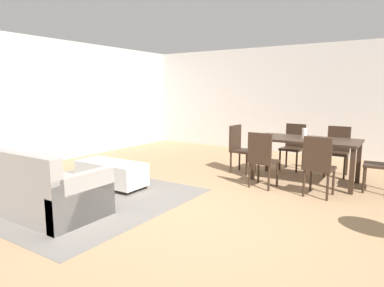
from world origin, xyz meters
name	(u,v)px	position (x,y,z in m)	size (l,w,h in m)	color
ground_plane	(202,213)	(0.00, 0.00, 0.00)	(10.80, 10.80, 0.00)	#9E7A56
wall_back	(307,100)	(0.00, 5.00, 1.35)	(9.00, 0.12, 2.70)	beige
wall_left	(31,102)	(-4.50, 0.50, 1.35)	(0.12, 11.00, 2.70)	beige
area_rug	(79,196)	(-1.91, -0.44, 0.00)	(3.00, 2.80, 0.01)	slate
couch	(33,189)	(-1.93, -1.14, 0.29)	(2.02, 0.90, 0.86)	gray
ottoman_table	(111,173)	(-1.88, 0.20, 0.24)	(1.20, 0.52, 0.42)	silver
dining_table	(306,144)	(0.70, 2.31, 0.67)	(1.74, 0.88, 0.76)	#332319
dining_chair_near_left	(262,157)	(0.22, 1.49, 0.52)	(0.42, 0.42, 0.92)	#332319
dining_chair_near_right	(318,163)	(1.10, 1.49, 0.52)	(0.42, 0.42, 0.92)	#332319
dining_chair_far_left	(294,144)	(0.26, 3.10, 0.52)	(0.43, 0.43, 0.92)	#332319
dining_chair_far_right	(338,148)	(1.09, 3.08, 0.52)	(0.41, 0.41, 0.92)	#332319
dining_chair_head_east	(384,160)	(1.91, 2.28, 0.52)	(0.42, 0.42, 0.92)	#332319
dining_chair_head_west	(239,146)	(-0.55, 2.29, 0.52)	(0.43, 0.43, 0.92)	#332319
vase_centerpiece	(304,133)	(0.68, 2.27, 0.85)	(0.08, 0.08, 0.18)	silver
book_on_ottoman	(105,160)	(-2.00, 0.18, 0.44)	(0.26, 0.20, 0.03)	silver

